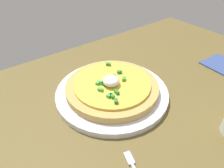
% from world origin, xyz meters
% --- Properties ---
extents(dining_table, '(1.20, 0.67, 0.02)m').
position_xyz_m(dining_table, '(0.00, 0.00, 0.01)').
color(dining_table, brown).
rests_on(dining_table, ground).
extents(plate, '(0.30, 0.30, 0.02)m').
position_xyz_m(plate, '(0.02, -0.03, 0.03)').
color(plate, white).
rests_on(plate, dining_table).
extents(pizza, '(0.24, 0.24, 0.05)m').
position_xyz_m(pizza, '(0.02, -0.03, 0.05)').
color(pizza, tan).
rests_on(pizza, plate).
extents(napkin, '(0.12, 0.12, 0.00)m').
position_xyz_m(napkin, '(-0.37, 0.08, 0.02)').
color(napkin, '#374B84').
rests_on(napkin, dining_table).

